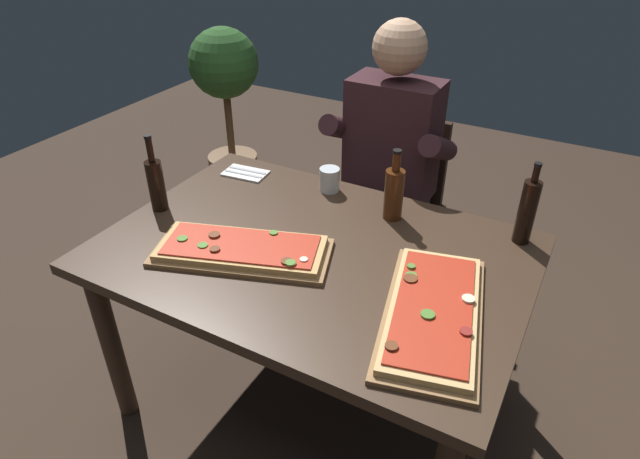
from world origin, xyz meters
name	(u,v)px	position (x,y,z in m)	size (l,w,h in m)	color
ground_plane	(314,398)	(0.00, 0.00, 0.00)	(6.40, 6.40, 0.00)	#38281E
dining_table	(313,272)	(0.00, 0.00, 0.64)	(1.40, 0.96, 0.74)	#3D2B1E
pizza_rectangular_front	(242,250)	(-0.19, -0.14, 0.76)	(0.62, 0.42, 0.05)	olive
pizza_rectangular_left	(433,312)	(0.46, -0.13, 0.76)	(0.39, 0.62, 0.05)	olive
wine_bottle_dark	(527,211)	(0.59, 0.39, 0.86)	(0.06, 0.06, 0.29)	black
oil_bottle_amber	(156,183)	(-0.63, -0.04, 0.85)	(0.06, 0.06, 0.29)	black
vinegar_bottle_green	(394,192)	(0.15, 0.32, 0.84)	(0.07, 0.07, 0.27)	#47230F
tumbler_near_camera	(329,180)	(-0.14, 0.39, 0.79)	(0.08, 0.08, 0.09)	silver
napkin_cutlery_set	(245,173)	(-0.52, 0.34, 0.74)	(0.19, 0.13, 0.01)	white
diner_chair	(393,201)	(-0.04, 0.86, 0.49)	(0.44, 0.44, 0.87)	black
seated_diner	(387,161)	(-0.04, 0.74, 0.74)	(0.53, 0.41, 1.33)	#23232D
potted_plant_corner	(227,103)	(-1.26, 1.19, 0.66)	(0.40, 0.40, 1.09)	#846042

